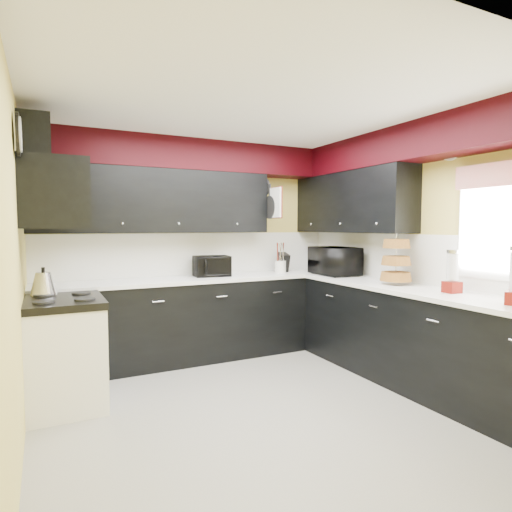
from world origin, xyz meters
The scene contains 34 objects.
ground centered at (0.00, 0.00, 0.00)m, with size 3.60×3.60×0.00m, color gray.
wall_back centered at (0.00, 1.80, 1.25)m, with size 3.60×0.06×2.50m, color #E0C666.
wall_right centered at (1.80, 0.00, 1.25)m, with size 0.06×3.60×2.50m, color #E0C666.
wall_left centered at (-1.80, 0.00, 1.25)m, with size 0.06×3.60×2.50m, color #E0C666.
ceiling centered at (0.00, 0.00, 2.50)m, with size 3.60×3.60×0.06m, color white.
cab_back centered at (0.00, 1.50, 0.45)m, with size 3.60×0.60×0.90m, color black.
cab_right centered at (1.50, -0.30, 0.45)m, with size 0.60×3.00×0.90m, color black.
counter_back centered at (0.00, 1.50, 0.92)m, with size 3.62×0.64×0.04m, color white.
counter_right centered at (1.50, -0.30, 0.92)m, with size 0.64×3.02×0.04m, color white.
splash_back centered at (0.00, 1.79, 1.19)m, with size 3.60×0.02×0.50m, color white.
splash_right centered at (1.79, 0.00, 1.19)m, with size 0.02×3.60×0.50m, color white.
upper_back centered at (-0.50, 1.62, 1.80)m, with size 2.60×0.35×0.70m, color black.
upper_right centered at (1.62, 0.90, 1.80)m, with size 0.35×1.80×0.70m, color black.
soffit_back centered at (0.00, 1.62, 2.33)m, with size 3.60×0.36×0.35m, color black.
soffit_right centered at (1.62, -0.18, 2.33)m, with size 0.36×3.24×0.35m, color black.
stove centered at (-1.50, 0.75, 0.43)m, with size 0.60×0.75×0.86m, color white.
cooktop centered at (-1.50, 0.75, 0.89)m, with size 0.62×0.77×0.06m, color black.
hood centered at (-1.55, 0.75, 1.78)m, with size 0.50×0.78×0.55m, color black.
hood_duct centered at (-1.68, 0.75, 2.20)m, with size 0.24×0.40×0.40m, color black.
window centered at (1.79, -0.90, 1.55)m, with size 0.03×0.86×0.96m, color white, non-canonical shape.
valance centered at (1.73, -0.90, 1.95)m, with size 0.04×0.88×0.20m, color red.
pan_top centered at (0.82, 1.55, 2.00)m, with size 0.03×0.22×0.40m, color black, non-canonical shape.
pan_mid centered at (0.82, 1.42, 1.75)m, with size 0.03×0.28×0.46m, color black, non-canonical shape.
pan_low centered at (0.82, 1.68, 1.72)m, with size 0.03×0.24×0.42m, color black, non-canonical shape.
cut_board centered at (0.83, 1.30, 1.80)m, with size 0.03×0.26×0.35m, color white.
baskets centered at (1.52, 0.05, 1.18)m, with size 0.27×0.27×0.50m, color brown, non-canonical shape.
clock centered at (-1.77, 0.25, 2.15)m, with size 0.03×0.30×0.30m, color black, non-canonical shape.
deco_plate centered at (1.77, -0.35, 2.25)m, with size 0.03×0.24×0.24m, color white, non-canonical shape.
toaster_oven centered at (0.12, 1.53, 1.06)m, with size 0.41×0.34×0.24m, color black.
microwave centered at (1.49, 1.00, 1.11)m, with size 0.60×0.41×0.33m, color black.
utensil_crock centered at (1.01, 1.49, 1.01)m, with size 0.14×0.14×0.15m, color silver.
knife_block centered at (1.10, 1.58, 1.06)m, with size 0.11×0.15×0.24m, color black.
kettle centered at (-1.65, 1.03, 1.02)m, with size 0.22×0.22×0.20m, color silver, non-canonical shape.
dispenser_a centered at (1.56, -0.58, 1.11)m, with size 0.12×0.12×0.34m, color maroon, non-canonical shape.
Camera 1 is at (-1.64, -3.14, 1.52)m, focal length 30.00 mm.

